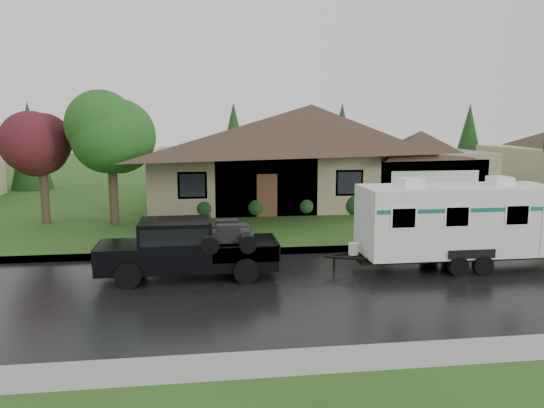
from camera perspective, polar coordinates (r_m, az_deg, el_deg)
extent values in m
plane|color=#2A5019|center=(17.67, 7.21, -6.83)|extent=(140.00, 140.00, 0.00)
cube|color=black|center=(15.83, 9.09, -8.72)|extent=(140.00, 8.00, 0.01)
cube|color=gray|center=(19.76, 5.53, -4.90)|extent=(140.00, 0.50, 0.15)
cube|color=#2A5019|center=(32.09, 0.31, 0.44)|extent=(140.00, 26.00, 0.15)
cube|color=gray|center=(31.26, 4.20, 3.10)|extent=(18.00, 10.00, 3.00)
pyramid|color=#34241C|center=(31.13, 4.29, 10.63)|extent=(19.44, 10.80, 2.60)
cube|color=gray|center=(30.06, 15.54, 2.29)|extent=(5.76, 4.00, 2.70)
cylinder|color=#382B1E|center=(24.93, -16.66, 0.84)|extent=(0.41, 0.41, 2.60)
sphere|color=#296821|center=(24.71, -16.95, 7.38)|extent=(3.59, 3.59, 3.59)
cylinder|color=#382B1E|center=(26.15, -23.22, 0.47)|extent=(0.37, 0.37, 2.25)
sphere|color=#581B22|center=(25.94, -23.55, 5.86)|extent=(3.11, 3.11, 3.11)
sphere|color=#143814|center=(26.05, -7.31, -0.31)|extent=(1.00, 1.00, 1.00)
sphere|color=#143814|center=(26.19, -1.79, -0.19)|extent=(1.00, 1.00, 1.00)
sphere|color=#143814|center=(26.57, 3.62, -0.08)|extent=(1.00, 1.00, 1.00)
sphere|color=#143814|center=(27.17, 8.83, 0.04)|extent=(1.00, 1.00, 1.00)
sphere|color=#143814|center=(28.00, 13.78, 0.14)|extent=(1.00, 1.00, 1.00)
sphere|color=#143814|center=(29.01, 18.42, 0.24)|extent=(1.00, 1.00, 1.00)
cube|color=black|center=(16.57, -8.99, -5.42)|extent=(5.39, 1.80, 0.77)
cube|color=black|center=(16.68, -15.83, -4.70)|extent=(1.44, 1.75, 0.31)
cube|color=black|center=(16.43, -10.30, -3.11)|extent=(2.15, 1.69, 0.81)
cube|color=black|center=(16.42, -10.31, -2.95)|extent=(1.97, 1.72, 0.49)
cube|color=black|center=(16.57, -3.08, -4.68)|extent=(1.97, 1.71, 0.05)
cylinder|color=black|center=(15.94, -15.22, -7.40)|extent=(0.75, 0.29, 0.75)
cylinder|color=black|center=(17.62, -14.49, -5.82)|extent=(0.75, 0.29, 0.75)
cylinder|color=black|center=(15.85, -2.80, -7.19)|extent=(0.75, 0.29, 0.75)
cylinder|color=black|center=(17.54, -3.31, -5.62)|extent=(0.75, 0.29, 0.75)
cube|color=silver|center=(18.35, 19.23, -1.57)|extent=(6.28, 2.15, 2.20)
cube|color=black|center=(18.60, 19.04, -5.31)|extent=(6.64, 1.08, 0.13)
cube|color=#0E6354|center=(18.27, 19.31, -0.08)|extent=(6.16, 2.17, 0.13)
cube|color=white|center=(17.50, 14.71, 2.27)|extent=(0.63, 0.72, 0.29)
cube|color=white|center=(18.88, 23.31, 2.29)|extent=(0.63, 0.72, 0.29)
cylinder|color=black|center=(17.52, 19.40, -6.34)|extent=(0.63, 0.22, 0.63)
cylinder|color=black|center=(19.37, 16.55, -4.78)|extent=(0.63, 0.22, 0.63)
cylinder|color=black|center=(17.90, 21.72, -6.16)|extent=(0.63, 0.22, 0.63)
cylinder|color=black|center=(19.71, 18.70, -4.65)|extent=(0.63, 0.22, 0.63)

